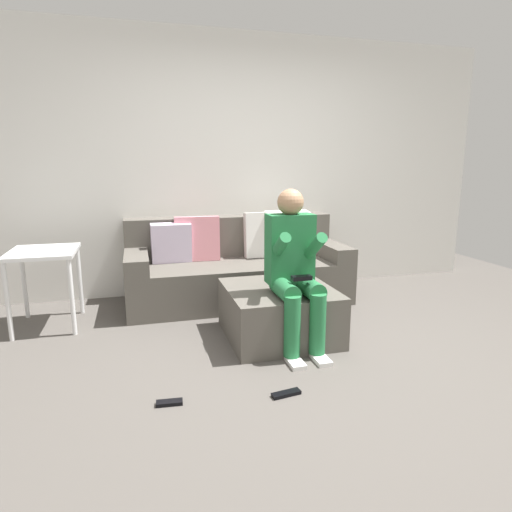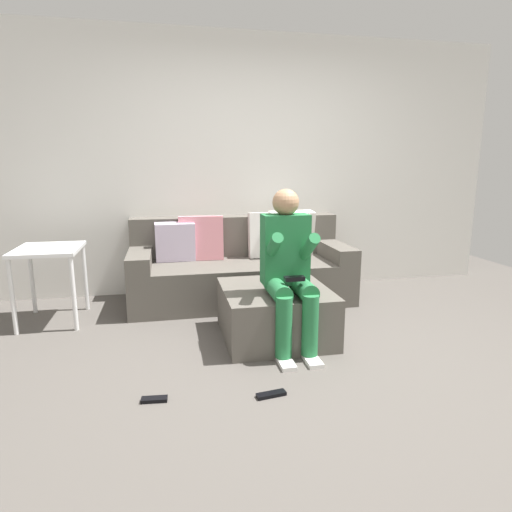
% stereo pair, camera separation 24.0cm
% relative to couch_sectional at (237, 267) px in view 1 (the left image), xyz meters
% --- Properties ---
extents(ground_plane, '(7.08, 7.08, 0.00)m').
position_rel_couch_sectional_xyz_m(ground_plane, '(0.18, -1.68, -0.32)').
color(ground_plane, '#544F49').
extents(wall_back, '(5.44, 0.10, 2.63)m').
position_rel_couch_sectional_xyz_m(wall_back, '(0.18, 0.42, 0.99)').
color(wall_back, silver).
rests_on(wall_back, ground_plane).
extents(couch_sectional, '(2.13, 0.89, 0.87)m').
position_rel_couch_sectional_xyz_m(couch_sectional, '(0.00, 0.00, 0.00)').
color(couch_sectional, '#59544C').
rests_on(couch_sectional, ground_plane).
extents(ottoman, '(0.81, 0.83, 0.40)m').
position_rel_couch_sectional_xyz_m(ottoman, '(0.10, -1.05, -0.13)').
color(ottoman, '#59544C').
rests_on(ottoman, ground_plane).
extents(person_seated, '(0.34, 0.60, 1.16)m').
position_rel_couch_sectional_xyz_m(person_seated, '(0.14, -1.25, 0.30)').
color(person_seated, '#26723F').
rests_on(person_seated, ground_plane).
extents(side_table, '(0.51, 0.59, 0.65)m').
position_rel_couch_sectional_xyz_m(side_table, '(-1.69, -0.32, 0.23)').
color(side_table, white).
rests_on(side_table, ground_plane).
extents(remote_near_ottoman, '(0.18, 0.08, 0.02)m').
position_rel_couch_sectional_xyz_m(remote_near_ottoman, '(-0.14, -1.92, -0.31)').
color(remote_near_ottoman, black).
rests_on(remote_near_ottoman, ground_plane).
extents(remote_by_storage_bin, '(0.15, 0.07, 0.02)m').
position_rel_couch_sectional_xyz_m(remote_by_storage_bin, '(-0.82, -1.84, -0.31)').
color(remote_by_storage_bin, black).
rests_on(remote_by_storage_bin, ground_plane).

